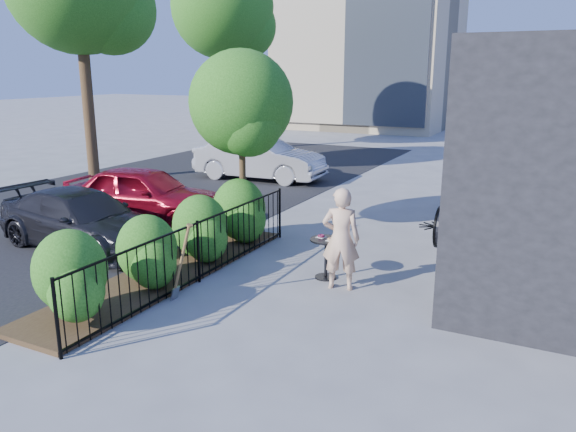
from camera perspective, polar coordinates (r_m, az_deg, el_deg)
The scene contains 13 objects.
ground at distance 9.15m, azimuth -1.22°, elevation -8.24°, with size 120.00×120.00×0.00m, color gray.
fence at distance 9.71m, azimuth -9.09°, elevation -3.54°, with size 0.05×6.05×1.10m.
planting_bed at distance 10.29m, azimuth -12.16°, elevation -5.71°, with size 1.30×6.00×0.08m, color #382616.
shrubs at distance 10.09m, azimuth -11.57°, elevation -2.12°, with size 1.10×5.60×1.24m.
patio_tree at distance 11.97m, azimuth -4.62°, elevation 10.77°, with size 2.20×2.20×3.94m.
street at distance 15.56m, azimuth -19.10°, elevation 0.60°, with size 9.00×30.00×0.01m, color black.
street_tree_far at distance 25.63m, azimuth -6.60°, elevation 19.79°, with size 4.40×4.40×8.28m.
cafe_table at distance 9.82m, azimuth 3.89°, elevation -3.57°, with size 0.57×0.57×0.77m.
woman at distance 9.27m, azimuth 5.40°, elevation -2.33°, with size 0.63×0.41×1.73m, color beige.
shovel at distance 8.94m, azimuth -10.88°, elevation -5.06°, with size 0.45×0.17×1.33m.
car_red at distance 13.92m, azimuth -14.38°, elevation 2.18°, with size 1.59×3.94×1.34m, color maroon.
car_silver at distance 18.77m, azimuth -2.91°, elevation 5.90°, with size 1.53×4.37×1.44m, color #ADADB2.
car_darkgrey at distance 12.20m, azimuth -20.12°, elevation -0.37°, with size 1.65×4.06×1.18m, color black.
Camera 1 is at (3.97, -7.44, 3.55)m, focal length 35.00 mm.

